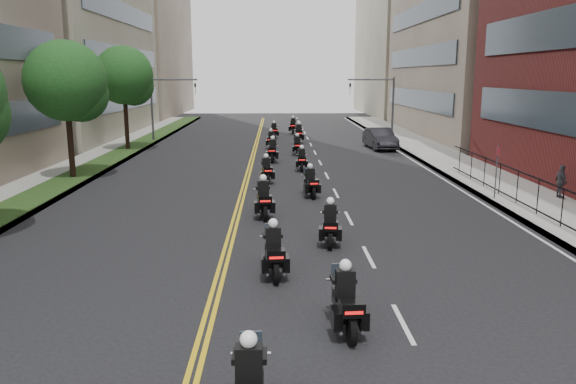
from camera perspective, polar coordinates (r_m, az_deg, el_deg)
name	(u,v)px	position (r m, az deg, el deg)	size (l,w,h in m)	color
sidewalk_right	(476,174)	(34.88, 18.52, 1.77)	(4.00, 90.00, 0.15)	gray
sidewalk_left	(66,175)	(35.01, -21.66, 1.58)	(4.00, 90.00, 0.15)	gray
grass_strip	(79,174)	(34.73, -20.44, 1.75)	(2.00, 90.00, 0.04)	#1E3613
building_right_far	(419,25)	(88.24, 13.21, 16.19)	(15.00, 28.00, 26.00)	gray
building_left_far	(122,24)	(88.46, -16.48, 16.02)	(16.00, 28.00, 26.00)	#7B695A
iron_fence	(576,214)	(22.67, 27.23, -1.96)	(0.05, 28.00, 1.50)	black
street_trees	(26,90)	(28.27, -25.08, 9.39)	(4.40, 38.40, 7.98)	black
traffic_signal_right	(382,99)	(50.24, 9.55, 9.26)	(4.09, 0.20, 5.60)	#3F3F44
traffic_signal_left	(163,100)	(50.32, -12.61, 9.15)	(4.09, 0.20, 5.60)	#3F3F44
motorcycle_1	(346,303)	(13.16, 5.90, -11.18)	(0.57, 2.27, 1.67)	black
motorcycle_2	(274,253)	(16.52, -1.46, -6.25)	(0.61, 2.29, 1.69)	black
motorcycle_3	(330,226)	(19.60, 4.30, -3.43)	(0.58, 2.22, 1.64)	black
motorcycle_4	(264,200)	(23.24, -2.50, -0.85)	(0.66, 2.40, 1.77)	black
motorcycle_5	(310,184)	(27.15, 2.30, 0.86)	(0.65, 2.17, 1.60)	black
motorcycle_6	(267,171)	(30.75, -2.20, 2.13)	(0.64, 2.14, 1.58)	black
motorcycle_7	(302,160)	(34.68, 1.40, 3.22)	(0.49, 2.11, 1.56)	black
motorcycle_8	(273,152)	(38.09, -1.58, 4.12)	(0.58, 2.39, 1.77)	black
motorcycle_9	(297,146)	(41.53, 0.94, 4.67)	(0.49, 2.15, 1.59)	black
motorcycle_10	(271,140)	(45.32, -1.75, 5.25)	(0.53, 2.13, 1.57)	black
motorcycle_11	(299,134)	(48.93, 1.11, 5.87)	(0.58, 2.52, 1.86)	black
motorcycle_12	(274,131)	(52.59, -1.41, 6.18)	(0.60, 2.20, 1.62)	black
motorcycle_13	(293,127)	(56.60, 0.52, 6.66)	(0.61, 2.43, 1.80)	black
parked_sedan	(380,138)	(45.47, 9.34, 5.39)	(1.75, 5.02, 1.65)	black
pedestrian_c	(561,181)	(29.05, 26.00, 0.97)	(0.91, 0.38, 1.55)	#404047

